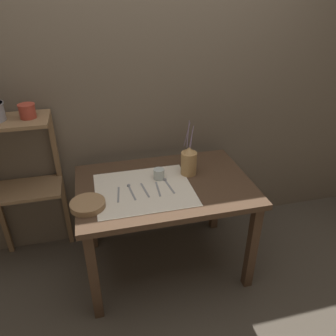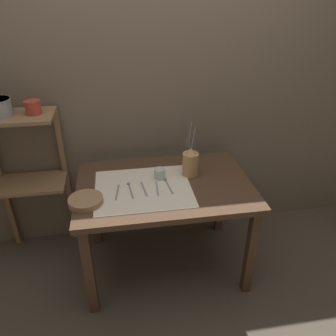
% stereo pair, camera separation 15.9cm
% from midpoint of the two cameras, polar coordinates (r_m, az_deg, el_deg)
% --- Properties ---
extents(ground_plane, '(12.00, 12.00, 0.00)m').
position_cam_midpoint_polar(ground_plane, '(2.71, -2.28, -16.25)').
color(ground_plane, '#473F35').
extents(stone_wall_back, '(7.00, 0.06, 2.40)m').
position_cam_midpoint_polar(stone_wall_back, '(2.52, -5.30, 12.17)').
color(stone_wall_back, brown).
rests_on(stone_wall_back, ground_plane).
extents(wooden_table, '(1.19, 0.81, 0.75)m').
position_cam_midpoint_polar(wooden_table, '(2.30, -2.59, -4.86)').
color(wooden_table, '#422D1E').
rests_on(wooden_table, ground_plane).
extents(wooden_shelf_unit, '(0.52, 0.31, 1.18)m').
position_cam_midpoint_polar(wooden_shelf_unit, '(2.55, -26.07, 0.19)').
color(wooden_shelf_unit, brown).
rests_on(wooden_shelf_unit, ground_plane).
extents(linen_cloth, '(0.64, 0.54, 0.00)m').
position_cam_midpoint_polar(linen_cloth, '(2.19, -6.29, -3.76)').
color(linen_cloth, beige).
rests_on(linen_cloth, wooden_table).
extents(pitcher_with_flowers, '(0.11, 0.11, 0.40)m').
position_cam_midpoint_polar(pitcher_with_flowers, '(2.31, 1.67, 1.08)').
color(pitcher_with_flowers, '#A87F4C').
rests_on(pitcher_with_flowers, wooden_table).
extents(wooden_bowl, '(0.21, 0.21, 0.04)m').
position_cam_midpoint_polar(wooden_bowl, '(2.08, -15.96, -6.21)').
color(wooden_bowl, '#8E6B47').
rests_on(wooden_bowl, wooden_table).
extents(glass_tumbler_near, '(0.08, 0.08, 0.07)m').
position_cam_midpoint_polar(glass_tumbler_near, '(2.28, -3.59, -1.08)').
color(glass_tumbler_near, '#B7C1BC').
rests_on(glass_tumbler_near, wooden_table).
extents(knife_center, '(0.04, 0.18, 0.00)m').
position_cam_midpoint_polar(knife_center, '(2.16, -10.73, -4.60)').
color(knife_center, gray).
rests_on(knife_center, wooden_table).
extents(spoon_inner, '(0.04, 0.19, 0.02)m').
position_cam_midpoint_polar(spoon_inner, '(2.21, -8.73, -3.55)').
color(spoon_inner, gray).
rests_on(spoon_inner, wooden_table).
extents(fork_inner, '(0.03, 0.18, 0.00)m').
position_cam_midpoint_polar(fork_inner, '(2.18, -6.13, -3.89)').
color(fork_inner, gray).
rests_on(fork_inner, wooden_table).
extents(fork_outer, '(0.02, 0.18, 0.00)m').
position_cam_midpoint_polar(fork_outer, '(2.18, -3.84, -3.69)').
color(fork_outer, gray).
rests_on(fork_outer, wooden_table).
extents(spoon_outer, '(0.04, 0.19, 0.02)m').
position_cam_midpoint_polar(spoon_outer, '(2.25, -2.27, -2.55)').
color(spoon_outer, gray).
rests_on(spoon_outer, wooden_table).
extents(metal_pot_small, '(0.11, 0.11, 0.09)m').
position_cam_midpoint_polar(metal_pot_small, '(2.33, -25.17, 9.01)').
color(metal_pot_small, '#9E3828').
rests_on(metal_pot_small, wooden_shelf_unit).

